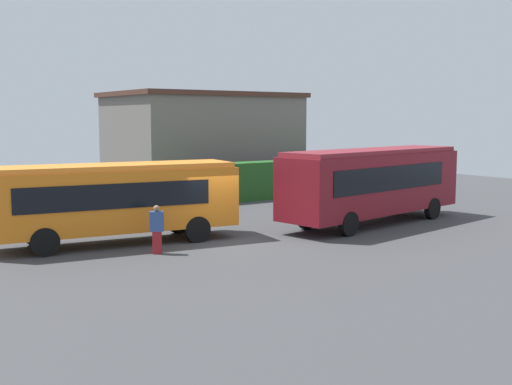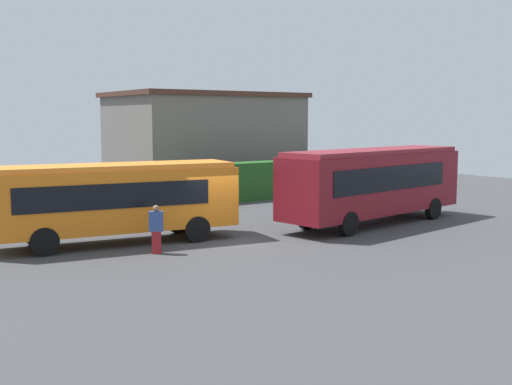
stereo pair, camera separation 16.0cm
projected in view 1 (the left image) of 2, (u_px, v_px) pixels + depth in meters
The scene contains 8 objects.
ground_plane at pixel (222, 242), 24.41m from camera, with size 64.00×64.00×0.00m, color #424244.
bus_orange at pixel (117, 198), 23.79m from camera, with size 9.29×3.57×3.00m.
bus_maroon at pixel (373, 181), 28.28m from camera, with size 10.47×4.00×3.33m.
person_left at pixel (157, 228), 22.13m from camera, with size 0.53×0.48×1.70m.
person_center at pixel (354, 198), 30.90m from camera, with size 0.36×0.50×1.66m.
person_right at pixel (346, 192), 31.91m from camera, with size 0.44×0.31×1.90m.
hedge_row at pixel (120, 190), 32.29m from camera, with size 44.00×1.50×2.17m, color #255921.
depot_building at pixel (203, 141), 42.52m from camera, with size 11.74×8.27×6.34m.
Camera 1 is at (-12.64, -20.48, 4.70)m, focal length 44.82 mm.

